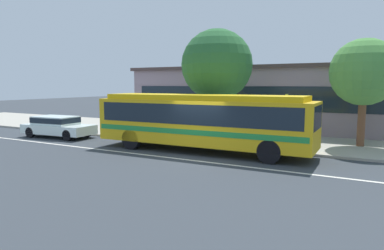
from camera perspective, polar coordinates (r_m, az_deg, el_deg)
ground_plane at (r=15.79m, az=1.08°, el=-5.19°), size 120.00×120.00×0.00m
sidewalk_slab at (r=21.68m, az=9.08°, el=-1.87°), size 60.00×8.00×0.12m
lane_stripe_center at (r=15.10m, az=-0.34°, el=-5.73°), size 56.00×0.16×0.01m
transit_bus at (r=16.77m, az=1.64°, el=1.03°), size 10.63×2.66×2.75m
sedan_behind_bus at (r=22.99m, az=-21.06°, el=-0.08°), size 4.63×2.12×1.29m
pedestrian_waiting_near_sign at (r=18.31m, az=15.21°, el=-0.26°), size 0.45×0.45×1.70m
pedestrian_walking_along_curb at (r=19.22m, az=3.85°, el=0.12°), size 0.47×0.47×1.62m
bus_stop_sign at (r=17.33m, az=15.06°, el=1.70°), size 0.08×0.44×2.65m
street_tree_near_stop at (r=20.15m, az=4.06°, el=9.70°), size 4.02×4.02×6.22m
street_tree_mid_block at (r=19.54m, az=26.21°, el=7.67°), size 3.33×3.33×5.39m
station_building at (r=27.43m, az=11.82°, el=4.45°), size 18.76×8.97×4.49m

